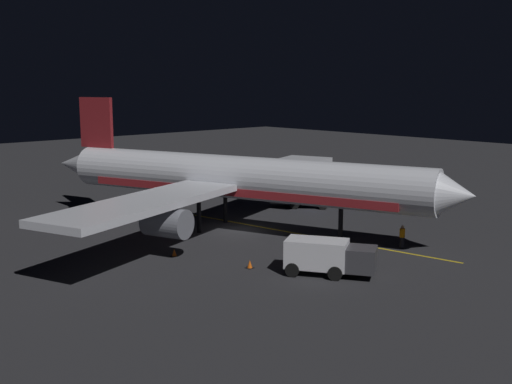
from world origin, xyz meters
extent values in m
cube|color=#29292D|center=(0.00, 0.00, -0.10)|extent=(180.00, 180.00, 0.20)
cube|color=gold|center=(-2.74, 4.00, 0.00)|extent=(4.23, 27.05, 0.01)
cylinder|color=silver|center=(0.00, 0.00, 4.46)|extent=(13.70, 31.51, 3.50)
cube|color=maroon|center=(0.00, 0.00, 3.49)|extent=(11.97, 26.90, 0.63)
cone|color=silver|center=(-5.53, 16.18, 4.46)|extent=(4.16, 3.76, 3.43)
cone|color=silver|center=(5.70, -16.68, 4.46)|extent=(4.34, 5.00, 3.15)
cube|color=maroon|center=(4.87, -14.24, 8.49)|extent=(1.50, 3.52, 4.57)
cube|color=silver|center=(-9.29, -4.87, 3.93)|extent=(17.85, 10.11, 0.50)
cylinder|color=slate|center=(-8.86, -3.46, 2.53)|extent=(3.02, 3.71, 2.10)
cube|color=silver|center=(10.33, 1.83, 3.93)|extent=(17.85, 10.11, 0.50)
cylinder|color=slate|center=(9.12, 2.69, 2.53)|extent=(3.02, 3.71, 2.10)
cylinder|color=black|center=(-2.85, 8.35, 1.35)|extent=(0.46, 0.46, 2.70)
cylinder|color=black|center=(-1.15, -3.14, 1.35)|extent=(0.46, 0.46, 2.70)
cylinder|color=black|center=(2.83, -1.79, 1.35)|extent=(0.46, 0.46, 2.70)
cube|color=silver|center=(4.35, 12.29, 1.35)|extent=(3.78, 4.40, 1.80)
cube|color=#38383D|center=(2.90, 14.73, 1.20)|extent=(2.63, 2.57, 1.50)
cylinder|color=black|center=(3.65, 13.46, 0.45)|extent=(2.45, 1.95, 0.90)
cylinder|color=black|center=(5.04, 11.13, 0.45)|extent=(2.45, 1.95, 0.90)
cube|color=navy|center=(-11.56, -2.70, 1.31)|extent=(4.14, 4.35, 1.72)
cube|color=#38383D|center=(-9.71, -4.88, 1.20)|extent=(2.69, 2.66, 1.50)
cylinder|color=black|center=(-10.67, -3.74, 0.45)|extent=(2.34, 2.18, 0.90)
cylinder|color=black|center=(-12.45, -1.65, 0.45)|extent=(2.34, 2.18, 0.90)
cylinder|color=black|center=(-5.00, 12.42, 0.42)|extent=(0.32, 0.32, 0.85)
cylinder|color=orange|center=(-5.00, 12.42, 1.18)|extent=(0.40, 0.40, 0.65)
sphere|color=tan|center=(-5.00, 12.42, 1.62)|extent=(0.24, 0.24, 0.24)
cone|color=#EA590F|center=(8.55, 2.69, 0.28)|extent=(0.36, 0.36, 0.55)
cube|color=black|center=(8.55, 2.69, 0.01)|extent=(0.50, 0.50, 0.03)
cone|color=#EA590F|center=(6.59, 8.44, 0.28)|extent=(0.36, 0.36, 0.55)
cube|color=black|center=(6.59, 8.44, 0.01)|extent=(0.50, 0.50, 0.03)
camera|label=1|loc=(33.37, 37.61, 12.00)|focal=43.71mm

